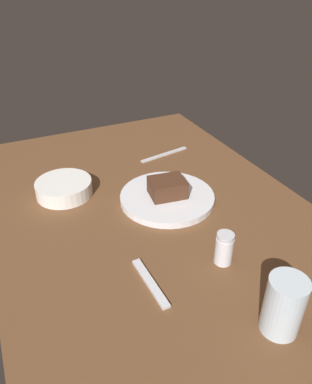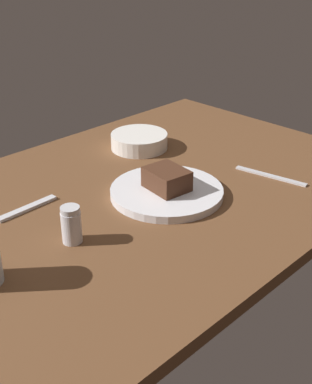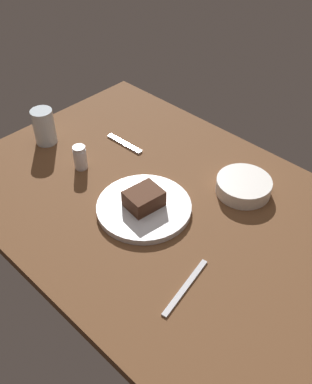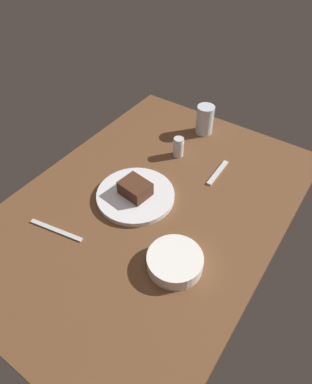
{
  "view_description": "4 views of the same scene",
  "coord_description": "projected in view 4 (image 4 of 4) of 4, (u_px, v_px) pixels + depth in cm",
  "views": [
    {
      "loc": [
        -77.64,
        34.07,
        61.45
      ],
      "look_at": [
        2.41,
        -3.51,
        5.03
      ],
      "focal_mm": 34.33,
      "sensor_mm": 36.0,
      "label": 1
    },
    {
      "loc": [
        -78.4,
        -80.07,
        60.21
      ],
      "look_at": [
        -4.49,
        -6.79,
        5.89
      ],
      "focal_mm": 48.09,
      "sensor_mm": 36.0,
      "label": 2
    },
    {
      "loc": [
        64.03,
        -67.35,
        89.62
      ],
      "look_at": [
        0.54,
        -1.58,
        7.32
      ],
      "focal_mm": 40.94,
      "sensor_mm": 36.0,
      "label": 3
    },
    {
      "loc": [
        62.83,
        45.94,
        87.54
      ],
      "look_at": [
        -1.92,
        1.3,
        8.09
      ],
      "focal_mm": 31.76,
      "sensor_mm": 36.0,
      "label": 4
    }
  ],
  "objects": [
    {
      "name": "dessert_spoon",
      "position": [
        218.0,
        173.0,
        1.26
      ],
      "size": [
        15.04,
        2.22,
        0.7
      ],
      "primitive_type": "cube",
      "rotation": [
        0.0,
        0.0,
        3.17
      ],
      "color": "silver",
      "rests_on": "dining_table"
    },
    {
      "name": "butter_knife",
      "position": [
        56.0,
        230.0,
        1.07
      ],
      "size": [
        4.74,
        18.95,
        0.5
      ],
      "primitive_type": "cube",
      "rotation": [
        0.0,
        0.0,
        1.75
      ],
      "color": "silver",
      "rests_on": "dining_table"
    },
    {
      "name": "side_bowl",
      "position": [
        175.0,
        261.0,
        0.96
      ],
      "size": [
        16.16,
        16.16,
        4.37
      ],
      "primitive_type": "cylinder",
      "color": "white",
      "rests_on": "dining_table"
    },
    {
      "name": "water_glass",
      "position": [
        205.0,
        120.0,
        1.4
      ],
      "size": [
        7.16,
        7.16,
        12.13
      ],
      "primitive_type": "cylinder",
      "color": "silver",
      "rests_on": "dining_table"
    },
    {
      "name": "dessert_plate",
      "position": [
        136.0,
        195.0,
        1.17
      ],
      "size": [
        26.81,
        26.81,
        1.86
      ],
      "primitive_type": "cylinder",
      "color": "silver",
      "rests_on": "dining_table"
    },
    {
      "name": "chocolate_cake_slice",
      "position": [
        136.0,
        188.0,
        1.14
      ],
      "size": [
        9.12,
        10.71,
        4.93
      ],
      "primitive_type": "cube",
      "rotation": [
        0.0,
        0.0,
        1.44
      ],
      "color": "#472819",
      "rests_on": "dessert_plate"
    },
    {
      "name": "dining_table",
      "position": [
        150.0,
        207.0,
        1.16
      ],
      "size": [
        120.0,
        84.0,
        3.0
      ],
      "primitive_type": "cube",
      "color": "brown",
      "rests_on": "ground"
    },
    {
      "name": "salt_shaker",
      "position": [
        178.0,
        147.0,
        1.31
      ],
      "size": [
        4.11,
        4.11,
        7.92
      ],
      "color": "silver",
      "rests_on": "dining_table"
    }
  ]
}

